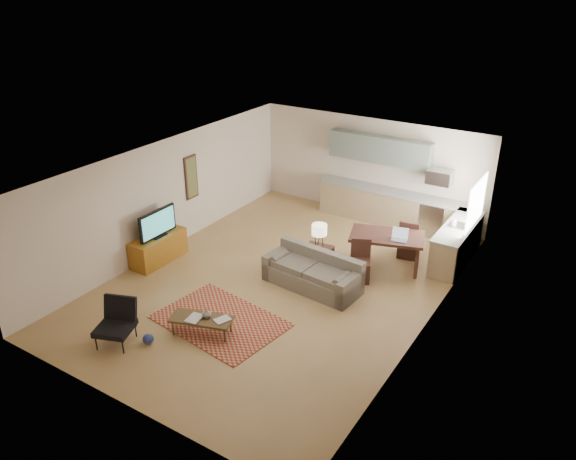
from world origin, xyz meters
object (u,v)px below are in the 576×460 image
Objects in this scene: coffee_table at (202,326)px; armchair at (114,324)px; sofa at (312,271)px; console_table at (319,260)px; dining_table at (386,251)px; tv_credenza at (159,248)px.

coffee_table is 1.41× the size of armchair.
console_table is (-0.16, 0.56, -0.04)m from sofa.
sofa is 1.36× the size of dining_table.
coffee_table is (-0.90, -2.58, -0.21)m from sofa.
sofa is at bearing 52.80° from coffee_table.
armchair is 4.61m from console_table.
console_table is (3.47, 1.44, 0.02)m from tv_credenza.
armchair reaches higher than dining_table.
tv_credenza is (-3.63, -0.88, -0.06)m from sofa.
tv_credenza is 2.05× the size of console_table.
armchair is at bearing -118.97° from console_table.
console_table is 0.42× the size of dining_table.
dining_table is (0.99, 1.64, 0.03)m from sofa.
coffee_table is 3.24m from console_table.
coffee_table is at bearing -108.20° from console_table.
armchair is 6.10m from dining_table.
sofa is at bearing 40.23° from armchair.
armchair is at bearing -154.79° from coffee_table.
sofa is at bearing 13.67° from tv_credenza.
sofa is 3.20× the size of console_table.
armchair is at bearing -60.08° from tv_credenza.
armchair is 0.59× the size of tv_credenza.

